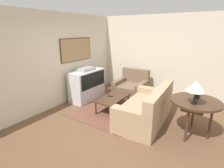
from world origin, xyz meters
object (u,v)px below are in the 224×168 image
console_table (196,104)px  table_lamp (196,86)px  armchair (131,88)px  tv (87,85)px  coffee_table (113,99)px  couch (147,110)px  mantel_clock (198,93)px

console_table → table_lamp: size_ratio=2.16×
armchair → console_table: bearing=-34.4°
tv → coffee_table: tv is taller
couch → mantel_clock: 1.22m
armchair → table_lamp: (-1.55, -2.19, 0.88)m
armchair → coffee_table: (-1.31, -0.10, 0.07)m
couch → mantel_clock: size_ratio=9.53×
tv → coffee_table: (-0.25, -1.16, -0.14)m
table_lamp → mantel_clock: size_ratio=2.39×
couch → console_table: bearing=88.1°
tv → table_lamp: table_lamp is taller
tv → table_lamp: size_ratio=2.58×
armchair → tv: bearing=-138.1°
coffee_table → table_lamp: size_ratio=2.25×
tv → mantel_clock: size_ratio=6.17×
armchair → coffee_table: bearing=-88.8°
coffee_table → table_lamp: (-0.24, -2.09, 0.81)m
armchair → coffee_table: armchair is taller
tv → couch: 2.24m
couch → console_table: size_ratio=1.84×
armchair → mantel_clock: 2.54m
console_table → couch: bearing=92.0°
armchair → couch: bearing=-53.4°
coffee_table → table_lamp: table_lamp is taller
tv → coffee_table: 1.20m
mantel_clock → table_lamp: bearing=179.9°
mantel_clock → coffee_table: bearing=94.9°
armchair → table_lamp: table_lamp is taller
tv → armchair: 1.52m
console_table → mantel_clock: (0.21, 0.01, 0.17)m
tv → mantel_clock: (-0.07, -3.26, 0.40)m
table_lamp → console_table: bearing=-4.1°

